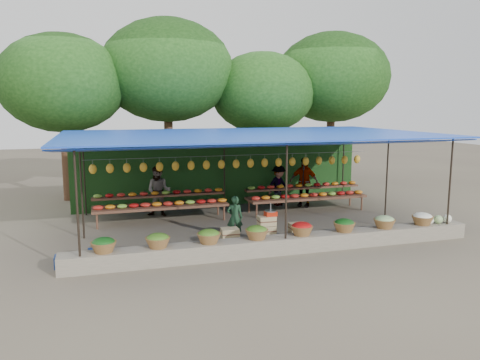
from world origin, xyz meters
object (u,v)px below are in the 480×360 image
object	(u,v)px
crate_counter	(265,233)
vendor_seated	(235,218)
weighing_scale	(271,213)
blue_crate_front	(65,261)
blue_crate_back	(101,255)

from	to	relation	value
crate_counter	vendor_seated	bearing A→B (deg)	130.42
crate_counter	vendor_seated	distance (m)	1.01
weighing_scale	vendor_seated	distance (m)	1.09
weighing_scale	blue_crate_front	bearing A→B (deg)	-176.31
crate_counter	vendor_seated	xyz separation A→B (m)	(-0.63, 0.74, 0.29)
vendor_seated	blue_crate_back	distance (m)	3.69
weighing_scale	blue_crate_front	xyz separation A→B (m)	(-5.09, -0.33, -0.71)
blue_crate_back	vendor_seated	bearing A→B (deg)	3.39
weighing_scale	blue_crate_back	bearing A→B (deg)	-178.20
vendor_seated	crate_counter	bearing A→B (deg)	145.21
blue_crate_front	blue_crate_back	distance (m)	0.80
blue_crate_front	blue_crate_back	xyz separation A→B (m)	(0.77, 0.19, 0.02)
blue_crate_front	blue_crate_back	bearing A→B (deg)	14.78
weighing_scale	vendor_seated	bearing A→B (deg)	136.14
blue_crate_front	blue_crate_back	world-z (taller)	blue_crate_back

